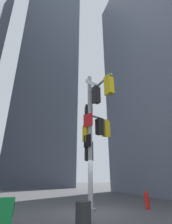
{
  "coord_description": "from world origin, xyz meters",
  "views": [
    {
      "loc": [
        -3.45,
        -8.96,
        1.57
      ],
      "look_at": [
        -0.26,
        -0.03,
        5.36
      ],
      "focal_mm": 26.66,
      "sensor_mm": 36.0,
      "label": 1
    }
  ],
  "objects_px": {
    "fire_hydrant": "(147,200)",
    "trash_bin": "(83,216)",
    "signal_pole_assembly": "(94,125)",
    "newspaper_box": "(5,217)"
  },
  "relations": [
    {
      "from": "signal_pole_assembly",
      "to": "trash_bin",
      "type": "relative_size",
      "value": 9.26
    },
    {
      "from": "newspaper_box",
      "to": "trash_bin",
      "type": "bearing_deg",
      "value": -3.16
    },
    {
      "from": "fire_hydrant",
      "to": "trash_bin",
      "type": "relative_size",
      "value": 1.06
    },
    {
      "from": "fire_hydrant",
      "to": "trash_bin",
      "type": "distance_m",
      "value": 5.36
    },
    {
      "from": "signal_pole_assembly",
      "to": "fire_hydrant",
      "type": "distance_m",
      "value": 5.07
    },
    {
      "from": "signal_pole_assembly",
      "to": "fire_hydrant",
      "type": "xyz_separation_m",
      "value": [
        3.0,
        -0.21,
        -4.09
      ]
    },
    {
      "from": "newspaper_box",
      "to": "trash_bin",
      "type": "height_order",
      "value": "newspaper_box"
    },
    {
      "from": "newspaper_box",
      "to": "trash_bin",
      "type": "xyz_separation_m",
      "value": [
        2.37,
        -0.13,
        -0.09
      ]
    },
    {
      "from": "signal_pole_assembly",
      "to": "trash_bin",
      "type": "height_order",
      "value": "signal_pole_assembly"
    },
    {
      "from": "newspaper_box",
      "to": "signal_pole_assembly",
      "type": "bearing_deg",
      "value": 34.42
    }
  ]
}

